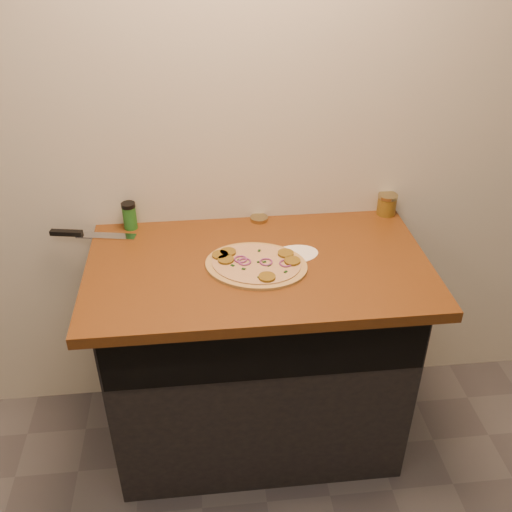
{
  "coord_description": "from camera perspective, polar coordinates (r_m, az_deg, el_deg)",
  "views": [
    {
      "loc": [
        -0.18,
        -0.24,
        1.99
      ],
      "look_at": [
        -0.01,
        1.38,
        0.95
      ],
      "focal_mm": 40.0,
      "sensor_mm": 36.0,
      "label": 1
    }
  ],
  "objects": [
    {
      "name": "cabinet",
      "position": [
        2.31,
        0.11,
        -10.0
      ],
      "size": [
        1.1,
        0.6,
        0.86
      ],
      "primitive_type": "cube",
      "color": "black",
      "rests_on": "ground"
    },
    {
      "name": "pizza",
      "position": [
        1.97,
        -0.0,
        -0.84
      ],
      "size": [
        0.44,
        0.44,
        0.02
      ],
      "color": "tan",
      "rests_on": "countertop"
    },
    {
      "name": "mason_jar_lid",
      "position": [
        2.25,
        0.31,
        3.76
      ],
      "size": [
        0.09,
        0.09,
        0.01
      ],
      "primitive_type": "cylinder",
      "rotation": [
        0.0,
        0.0,
        0.42
      ],
      "color": "#9D8B5B",
      "rests_on": "countertop"
    },
    {
      "name": "salsa_jar",
      "position": [
        2.34,
        12.95,
        5.08
      ],
      "size": [
        0.08,
        0.08,
        0.09
      ],
      "color": "#A52C10",
      "rests_on": "countertop"
    },
    {
      "name": "chefs_knife",
      "position": [
        2.24,
        -16.72,
        2.09
      ],
      "size": [
        0.33,
        0.09,
        0.02
      ],
      "color": "#B7BAC1",
      "rests_on": "countertop"
    },
    {
      "name": "flour_spill",
      "position": [
        2.04,
        3.93,
        0.21
      ],
      "size": [
        0.2,
        0.2,
        0.0
      ],
      "primitive_type": "cylinder",
      "rotation": [
        0.0,
        0.0,
        0.17
      ],
      "color": "white",
      "rests_on": "countertop"
    },
    {
      "name": "countertop",
      "position": [
        2.01,
        0.22,
        -1.09
      ],
      "size": [
        1.2,
        0.7,
        0.04
      ],
      "primitive_type": "cube",
      "color": "brown",
      "rests_on": "cabinet"
    },
    {
      "name": "room_shell",
      "position": [
        0.42,
        22.73,
        -15.32
      ],
      "size": [
        4.02,
        3.52,
        2.71
      ],
      "color": "beige",
      "rests_on": "ground"
    },
    {
      "name": "spice_shaker",
      "position": [
        2.23,
        -12.53,
        3.96
      ],
      "size": [
        0.05,
        0.05,
        0.11
      ],
      "color": "#1F6320",
      "rests_on": "countertop"
    }
  ]
}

